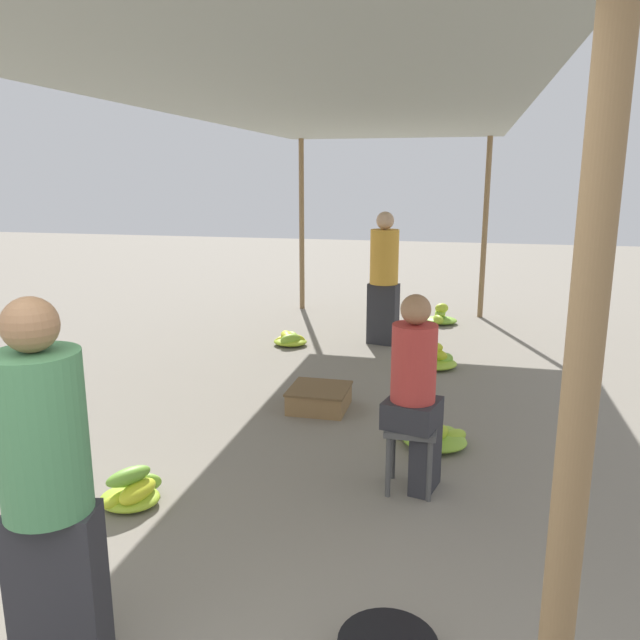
{
  "coord_description": "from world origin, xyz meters",
  "views": [
    {
      "loc": [
        1.16,
        -1.07,
        2.11
      ],
      "look_at": [
        0.0,
        3.86,
        0.94
      ],
      "focal_mm": 35.0,
      "sensor_mm": 36.0,
      "label": 1
    }
  ],
  "objects_px": {
    "banana_pile_left_1": "(290,340)",
    "banana_pile_right_1": "(441,317)",
    "vendor_foreground": "(48,490)",
    "banana_pile_left_0": "(132,492)",
    "stool": "(411,439)",
    "banana_pile_right_0": "(432,360)",
    "banana_pile_right_2": "(434,439)",
    "vendor_seated": "(416,390)",
    "shopper_walking_mid": "(384,276)",
    "crate_near": "(319,398)"
  },
  "relations": [
    {
      "from": "banana_pile_right_0",
      "to": "banana_pile_right_1",
      "type": "bearing_deg",
      "value": 90.14
    },
    {
      "from": "vendor_foreground",
      "to": "banana_pile_left_0",
      "type": "xyz_separation_m",
      "value": [
        -0.45,
        1.35,
        -0.77
      ]
    },
    {
      "from": "vendor_seated",
      "to": "shopper_walking_mid",
      "type": "distance_m",
      "value": 3.87
    },
    {
      "from": "stool",
      "to": "shopper_walking_mid",
      "type": "height_order",
      "value": "shopper_walking_mid"
    },
    {
      "from": "banana_pile_left_1",
      "to": "banana_pile_right_1",
      "type": "relative_size",
      "value": 0.85
    },
    {
      "from": "stool",
      "to": "banana_pile_right_1",
      "type": "bearing_deg",
      "value": 90.2
    },
    {
      "from": "banana_pile_right_2",
      "to": "shopper_walking_mid",
      "type": "xyz_separation_m",
      "value": [
        -0.82,
        3.06,
        0.81
      ]
    },
    {
      "from": "banana_pile_right_2",
      "to": "crate_near",
      "type": "bearing_deg",
      "value": 150.94
    },
    {
      "from": "banana_pile_left_0",
      "to": "banana_pile_right_2",
      "type": "relative_size",
      "value": 0.75
    },
    {
      "from": "crate_near",
      "to": "stool",
      "type": "bearing_deg",
      "value": -54.56
    },
    {
      "from": "banana_pile_right_2",
      "to": "banana_pile_right_1",
      "type": "bearing_deg",
      "value": 91.87
    },
    {
      "from": "stool",
      "to": "banana_pile_left_1",
      "type": "relative_size",
      "value": 1.08
    },
    {
      "from": "shopper_walking_mid",
      "to": "banana_pile_right_1",
      "type": "bearing_deg",
      "value": 62.6
    },
    {
      "from": "banana_pile_left_1",
      "to": "vendor_seated",
      "type": "bearing_deg",
      "value": -61.57
    },
    {
      "from": "banana_pile_left_0",
      "to": "vendor_foreground",
      "type": "bearing_deg",
      "value": -71.63
    },
    {
      "from": "stool",
      "to": "banana_pile_right_2",
      "type": "height_order",
      "value": "stool"
    },
    {
      "from": "banana_pile_right_0",
      "to": "banana_pile_right_2",
      "type": "distance_m",
      "value": 2.15
    },
    {
      "from": "vendor_seated",
      "to": "banana_pile_right_0",
      "type": "xyz_separation_m",
      "value": [
        -0.03,
        2.89,
        -0.63
      ]
    },
    {
      "from": "banana_pile_right_1",
      "to": "shopper_walking_mid",
      "type": "relative_size",
      "value": 0.3
    },
    {
      "from": "banana_pile_left_0",
      "to": "stool",
      "type": "bearing_deg",
      "value": 19.68
    },
    {
      "from": "banana_pile_left_1",
      "to": "banana_pile_right_1",
      "type": "height_order",
      "value": "banana_pile_right_1"
    },
    {
      "from": "vendor_seated",
      "to": "shopper_walking_mid",
      "type": "height_order",
      "value": "shopper_walking_mid"
    },
    {
      "from": "banana_pile_left_0",
      "to": "banana_pile_right_1",
      "type": "bearing_deg",
      "value": 73.15
    },
    {
      "from": "banana_pile_right_0",
      "to": "banana_pile_right_1",
      "type": "distance_m",
      "value": 2.23
    },
    {
      "from": "vendor_foreground",
      "to": "stool",
      "type": "bearing_deg",
      "value": 56.56
    },
    {
      "from": "banana_pile_left_1",
      "to": "banana_pile_right_0",
      "type": "bearing_deg",
      "value": -16.83
    },
    {
      "from": "vendor_foreground",
      "to": "vendor_seated",
      "type": "bearing_deg",
      "value": 56.21
    },
    {
      "from": "stool",
      "to": "banana_pile_right_0",
      "type": "bearing_deg",
      "value": 90.24
    },
    {
      "from": "crate_near",
      "to": "shopper_walking_mid",
      "type": "distance_m",
      "value": 2.58
    },
    {
      "from": "crate_near",
      "to": "banana_pile_left_1",
      "type": "bearing_deg",
      "value": 112.78
    },
    {
      "from": "vendor_foreground",
      "to": "banana_pile_right_2",
      "type": "distance_m",
      "value": 3.18
    },
    {
      "from": "vendor_foreground",
      "to": "banana_pile_right_0",
      "type": "xyz_separation_m",
      "value": [
        1.3,
        4.87,
        -0.78
      ]
    },
    {
      "from": "vendor_foreground",
      "to": "crate_near",
      "type": "distance_m",
      "value": 3.43
    },
    {
      "from": "crate_near",
      "to": "vendor_seated",
      "type": "bearing_deg",
      "value": -53.87
    },
    {
      "from": "shopper_walking_mid",
      "to": "stool",
      "type": "bearing_deg",
      "value": -79.59
    },
    {
      "from": "banana_pile_left_1",
      "to": "banana_pile_right_1",
      "type": "bearing_deg",
      "value": 42.54
    },
    {
      "from": "vendor_seated",
      "to": "banana_pile_left_1",
      "type": "bearing_deg",
      "value": 118.43
    },
    {
      "from": "banana_pile_left_1",
      "to": "shopper_walking_mid",
      "type": "height_order",
      "value": "shopper_walking_mid"
    },
    {
      "from": "banana_pile_right_0",
      "to": "crate_near",
      "type": "height_order",
      "value": "banana_pile_right_0"
    },
    {
      "from": "banana_pile_right_2",
      "to": "banana_pile_left_1",
      "type": "bearing_deg",
      "value": 126.09
    },
    {
      "from": "stool",
      "to": "shopper_walking_mid",
      "type": "relative_size",
      "value": 0.28
    },
    {
      "from": "banana_pile_right_0",
      "to": "banana_pile_left_1",
      "type": "bearing_deg",
      "value": 163.17
    },
    {
      "from": "banana_pile_right_1",
      "to": "shopper_walking_mid",
      "type": "distance_m",
      "value": 1.67
    },
    {
      "from": "vendor_foreground",
      "to": "shopper_walking_mid",
      "type": "height_order",
      "value": "shopper_walking_mid"
    },
    {
      "from": "banana_pile_right_1",
      "to": "crate_near",
      "type": "relative_size",
      "value": 0.95
    },
    {
      "from": "vendor_foreground",
      "to": "stool",
      "type": "distance_m",
      "value": 2.42
    },
    {
      "from": "stool",
      "to": "banana_pile_left_0",
      "type": "distance_m",
      "value": 1.89
    },
    {
      "from": "banana_pile_left_1",
      "to": "banana_pile_right_2",
      "type": "xyz_separation_m",
      "value": [
        1.97,
        -2.7,
        -0.01
      ]
    },
    {
      "from": "vendor_seated",
      "to": "banana_pile_left_0",
      "type": "bearing_deg",
      "value": -160.39
    },
    {
      "from": "vendor_seated",
      "to": "banana_pile_right_1",
      "type": "height_order",
      "value": "vendor_seated"
    }
  ]
}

